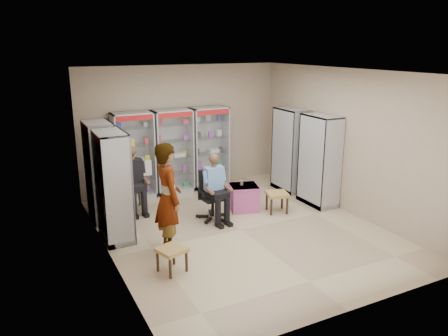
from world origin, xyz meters
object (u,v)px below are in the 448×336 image
cabinet_right_near (319,161)px  woven_stool_b (172,260)px  cabinet_back_left (134,156)px  wooden_chair (133,189)px  office_chair (213,195)px  standing_man (168,198)px  cabinet_right_far (290,150)px  pink_trunk (244,197)px  cabinet_back_mid (173,152)px  woven_stool_a (277,202)px  cabinet_left_far (101,171)px  seated_shopkeeper (214,189)px  cabinet_left_near (114,187)px  cabinet_back_right (209,148)px

cabinet_right_near → woven_stool_b: cabinet_right_near is taller
cabinet_back_left → cabinet_right_near: size_ratio=1.00×
wooden_chair → woven_stool_b: 2.93m
cabinet_back_left → office_chair: 2.29m
wooden_chair → standing_man: standing_man is taller
cabinet_right_far → wooden_chair: cabinet_right_far is taller
pink_trunk → cabinet_back_mid: bearing=117.0°
cabinet_back_mid → standing_man: 3.15m
cabinet_back_left → woven_stool_a: size_ratio=4.62×
cabinet_right_far → standing_man: bearing=115.5°
cabinet_right_far → cabinet_right_near: same height
cabinet_back_left → cabinet_left_far: bearing=-135.0°
wooden_chair → cabinet_back_left: bearing=71.1°
cabinet_right_far → woven_stool_b: 4.77m
seated_shopkeeper → woven_stool_b: 2.26m
woven_stool_b → office_chair: bearing=48.2°
cabinet_left_near → office_chair: bearing=91.7°
cabinet_right_far → woven_stool_a: cabinet_right_far is taller
pink_trunk → standing_man: size_ratio=0.30×
cabinet_right_far → pink_trunk: (-1.66, -0.68, -0.73)m
cabinet_back_mid → standing_man: (-1.17, -2.92, -0.04)m
cabinet_back_mid → cabinet_right_far: size_ratio=1.00×
cabinet_back_left → cabinet_back_mid: bearing=0.0°
cabinet_left_far → pink_trunk: 3.03m
cabinet_back_right → woven_stool_a: cabinet_back_right is taller
cabinet_back_mid → pink_trunk: (0.92, -1.81, -0.73)m
cabinet_right_near → cabinet_left_near: 4.46m
cabinet_back_right → cabinet_right_near: same height
woven_stool_a → cabinet_left_far: bearing=158.7°
office_chair → woven_stool_a: office_chair is taller
cabinet_right_far → seated_shopkeeper: (-2.47, -0.89, -0.35)m
office_chair → pink_trunk: (0.82, 0.16, -0.24)m
cabinet_back_right → woven_stool_a: 2.44m
woven_stool_a → cabinet_back_mid: bearing=123.6°
cabinet_back_left → seated_shopkeeper: 2.31m
cabinet_right_near → pink_trunk: 1.86m
cabinet_back_right → cabinet_left_near: same height
cabinet_back_right → cabinet_left_far: 2.98m
cabinet_left_far → wooden_chair: (0.68, 0.20, -0.53)m
woven_stool_b → standing_man: (0.23, 0.73, 0.76)m
seated_shopkeeper → cabinet_back_left: bearing=113.9°
cabinet_back_mid → office_chair: cabinet_back_mid is taller
office_chair → woven_stool_b: 2.27m
cabinet_back_mid → wooden_chair: bearing=-148.7°
cabinet_right_far → woven_stool_b: bearing=122.3°
cabinet_right_near → seated_shopkeeper: bearing=85.2°
wooden_chair → woven_stool_a: size_ratio=2.17×
cabinet_left_near → office_chair: size_ratio=1.96×
cabinet_back_left → woven_stool_b: 3.76m
cabinet_right_near → office_chair: bearing=84.0°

